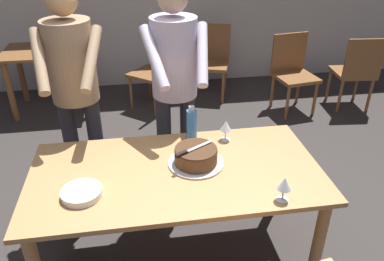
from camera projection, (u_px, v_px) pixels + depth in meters
The scene contains 15 objects.
ground_plane at pixel (178, 259), 2.63m from camera, with size 14.00×14.00×0.00m, color #383330.
main_dining_table at pixel (176, 184), 2.31m from camera, with size 1.73×0.88×0.75m.
cake_on_platter at pixel (196, 157), 2.30m from camera, with size 0.34×0.34×0.11m.
cake_knife at pixel (187, 152), 2.22m from camera, with size 0.24×0.16×0.02m.
plate_stack at pixel (82, 193), 2.04m from camera, with size 0.22×0.22×0.04m.
wine_glass_near at pixel (284, 184), 1.97m from camera, with size 0.08×0.08×0.14m.
wine_glass_far at pixel (226, 126), 2.52m from camera, with size 0.08×0.08×0.14m.
water_bottle at pixel (192, 125), 2.52m from camera, with size 0.07×0.07×0.25m.
person_cutting_cake at pixel (175, 79), 2.67m from camera, with size 0.47×0.56×1.72m.
person_standing_beside at pixel (74, 83), 2.60m from camera, with size 0.47×0.55×1.72m.
background_table at pixel (50, 63), 4.45m from camera, with size 1.00×0.70×0.74m.
background_chair_0 at pixel (156, 70), 4.49m from camera, with size 0.62×0.62×0.90m.
background_chair_1 at pixel (293, 70), 4.49m from camera, with size 0.50×0.50×0.90m.
background_chair_2 at pixel (356, 70), 4.49m from camera, with size 0.48×0.48×0.90m.
background_chair_3 at pixel (211, 58), 4.87m from camera, with size 0.55×0.55×0.90m.
Camera 1 is at (-0.20, -1.85, 2.06)m, focal length 35.58 mm.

